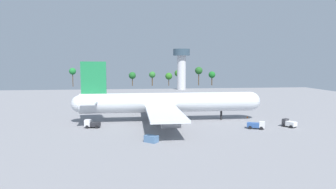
{
  "coord_description": "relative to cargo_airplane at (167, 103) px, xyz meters",
  "views": [
    {
      "loc": [
        -11.88,
        -98.23,
        19.32
      ],
      "look_at": [
        0.0,
        0.0,
        8.92
      ],
      "focal_mm": 32.02,
      "sensor_mm": 36.0,
      "label": 1
    }
  ],
  "objects": [
    {
      "name": "cargo_container_fore",
      "position": [
        -7.14,
        -26.46,
        -5.31
      ],
      "size": [
        3.72,
        3.53,
        1.69
      ],
      "color": "#4C729E",
      "rests_on": "ground_plane"
    },
    {
      "name": "catering_truck",
      "position": [
        35.5,
        -13.99,
        -4.97
      ],
      "size": [
        3.85,
        4.47,
        2.37
      ],
      "color": "#333338",
      "rests_on": "ground_plane"
    },
    {
      "name": "cargo_airplane",
      "position": [
        0.0,
        0.0,
        0.0
      ],
      "size": [
        63.29,
        58.33,
        19.82
      ],
      "color": "silver",
      "rests_on": "ground_plane"
    },
    {
      "name": "ground_plane",
      "position": [
        0.21,
        0.0,
        -6.16
      ],
      "size": [
        253.15,
        253.15,
        0.0
      ],
      "primitive_type": "plane",
      "color": "gray"
    },
    {
      "name": "safety_cone_nose",
      "position": [
        28.69,
        1.9,
        -5.78
      ],
      "size": [
        0.53,
        0.53,
        0.75
      ],
      "primitive_type": "cone",
      "color": "orange",
      "rests_on": "ground_plane"
    },
    {
      "name": "control_tower",
      "position": [
        24.17,
        116.94,
        12.24
      ],
      "size": [
        12.09,
        12.09,
        29.48
      ],
      "color": "silver",
      "rests_on": "ground_plane"
    },
    {
      "name": "maintenance_van",
      "position": [
        -23.83,
        -7.81,
        -4.95
      ],
      "size": [
        4.73,
        2.91,
        2.45
      ],
      "color": "silver",
      "rests_on": "ground_plane"
    },
    {
      "name": "tree_line_backdrop",
      "position": [
        15.24,
        156.77,
        4.05
      ],
      "size": [
        123.78,
        6.5,
        16.1
      ],
      "color": "#51381E",
      "rests_on": "ground_plane"
    },
    {
      "name": "baggage_tug",
      "position": [
        24.63,
        -15.3,
        -4.99
      ],
      "size": [
        5.34,
        3.84,
        2.28
      ],
      "color": "silver",
      "rests_on": "ground_plane"
    }
  ]
}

